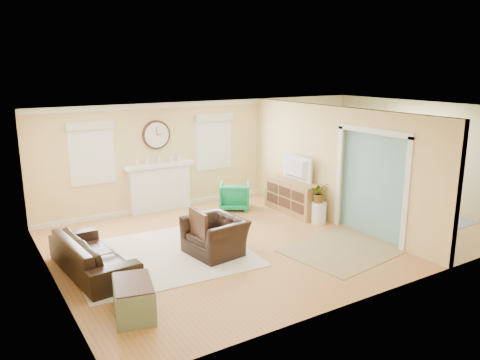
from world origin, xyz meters
name	(u,v)px	position (x,y,z in m)	size (l,w,h in m)	color
floor	(280,233)	(0.00, 0.00, 0.00)	(9.00, 9.00, 0.00)	#AA7446
wall_back	(211,152)	(0.00, 3.00, 1.30)	(9.00, 0.02, 2.60)	#E4C677
wall_front	(399,210)	(0.00, -3.00, 1.30)	(9.00, 0.02, 2.60)	#E4C677
wall_left	(49,207)	(-4.50, 0.00, 1.30)	(0.02, 6.00, 2.60)	#E4C677
wall_right	(423,153)	(4.50, 0.00, 1.30)	(0.02, 6.00, 2.60)	#E4C677
ceiling	(282,110)	(0.00, 0.00, 2.60)	(9.00, 6.00, 0.02)	white
partition	(327,161)	(1.51, 0.28, 1.36)	(0.17, 6.00, 2.60)	#E4C677
fireplace	(160,186)	(-1.50, 2.88, 0.60)	(1.70, 0.30, 1.17)	white
wall_clock	(156,135)	(-1.50, 2.97, 1.85)	(0.70, 0.07, 0.70)	#492E1E
window_left	(91,149)	(-3.05, 2.95, 1.66)	(1.05, 0.13, 1.42)	white
window_right	(214,138)	(0.05, 2.95, 1.66)	(1.05, 0.13, 1.42)	white
french_doors	(421,161)	(4.45, 0.00, 1.10)	(0.06, 1.70, 2.20)	white
pendant	(385,121)	(3.00, 0.00, 2.20)	(0.30, 0.30, 0.55)	gold
rug_cream	(162,255)	(-2.59, 0.17, 0.01)	(3.14, 2.72, 0.02)	beige
rug_jute	(342,251)	(0.44, -1.42, 0.01)	(2.03, 1.66, 0.01)	#9B855B
rug_grey	(390,214)	(3.06, -0.31, 0.01)	(2.46, 3.08, 0.01)	slate
sofa	(93,255)	(-3.86, 0.12, 0.32)	(2.18, 0.85, 0.64)	black
eames_chair	(215,236)	(-1.69, -0.25, 0.34)	(1.06, 0.92, 0.69)	black
green_chair	(235,196)	(0.10, 2.00, 0.33)	(0.71, 0.73, 0.67)	#00813B
trunk	(134,298)	(-3.75, -1.61, 0.25)	(0.72, 0.97, 0.50)	gray
credenza	(294,196)	(1.16, 1.02, 0.40)	(0.56, 1.65, 0.80)	#A27841
tv	(294,168)	(1.15, 1.02, 1.09)	(1.02, 0.13, 0.58)	black
garden_stool	(319,213)	(1.14, 0.08, 0.24)	(0.33, 0.33, 0.49)	white
potted_plant	(320,192)	(1.14, 0.08, 0.72)	(0.42, 0.36, 0.47)	#337F33
dining_table	(391,201)	(3.06, -0.31, 0.31)	(1.76, 0.98, 0.62)	#492E1E
dining_chair_n	(362,184)	(3.11, 0.71, 0.50)	(0.42, 0.42, 0.86)	slate
dining_chair_s	(433,200)	(3.10, -1.39, 0.61)	(0.56, 0.56, 1.04)	slate
dining_chair_w	(371,195)	(2.33, -0.34, 0.57)	(0.53, 0.53, 0.97)	white
dining_chair_e	(410,186)	(3.78, -0.25, 0.58)	(0.53, 0.53, 0.99)	slate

